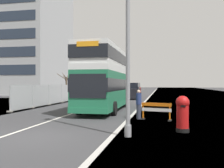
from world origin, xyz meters
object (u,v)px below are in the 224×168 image
(car_receding_mid, at_px, (135,90))
(pedestrian_at_kerb, at_px, (139,104))
(red_pillar_postbox, at_px, (183,112))
(double_decker_bus, at_px, (107,78))
(roadworks_barrier, at_px, (156,109))
(lamppost_foreground, at_px, (128,31))
(car_oncoming_near, at_px, (133,92))

(car_receding_mid, relative_size, pedestrian_at_kerb, 2.33)
(red_pillar_postbox, bearing_deg, double_decker_bus, 122.64)
(red_pillar_postbox, distance_m, roadworks_barrier, 3.76)
(double_decker_bus, bearing_deg, pedestrian_at_kerb, -56.93)
(roadworks_barrier, bearing_deg, lamppost_foreground, -101.81)
(red_pillar_postbox, height_order, car_oncoming_near, car_oncoming_near)
(double_decker_bus, distance_m, car_oncoming_near, 15.29)
(red_pillar_postbox, xyz_separation_m, car_receding_mid, (-5.72, 33.38, 0.20))
(lamppost_foreground, relative_size, red_pillar_postbox, 5.62)
(double_decker_bus, distance_m, pedestrian_at_kerb, 6.00)
(double_decker_bus, distance_m, red_pillar_postbox, 10.33)
(red_pillar_postbox, bearing_deg, roadworks_barrier, 109.86)
(double_decker_bus, xyz_separation_m, pedestrian_at_kerb, (3.13, -4.81, -1.76))
(red_pillar_postbox, xyz_separation_m, pedestrian_at_kerb, (-2.36, 3.76, 0.02))
(pedestrian_at_kerb, bearing_deg, red_pillar_postbox, -57.91)
(lamppost_foreground, distance_m, car_receding_mid, 35.24)
(double_decker_bus, bearing_deg, lamppost_foreground, -72.66)
(lamppost_foreground, height_order, pedestrian_at_kerb, lamppost_foreground)
(lamppost_foreground, distance_m, red_pillar_postbox, 4.49)
(lamppost_foreground, xyz_separation_m, pedestrian_at_kerb, (-0.03, 5.30, -3.50))
(car_oncoming_near, bearing_deg, lamppost_foreground, -83.86)
(double_decker_bus, relative_size, roadworks_barrier, 6.03)
(red_pillar_postbox, bearing_deg, pedestrian_at_kerb, 122.09)
(car_oncoming_near, relative_size, pedestrian_at_kerb, 2.13)
(double_decker_bus, distance_m, car_receding_mid, 24.86)
(double_decker_bus, relative_size, lamppost_foreground, 1.20)
(double_decker_bus, relative_size, car_receding_mid, 2.61)
(lamppost_foreground, distance_m, car_oncoming_near, 25.67)
(double_decker_bus, bearing_deg, car_oncoming_near, 88.37)
(pedestrian_at_kerb, bearing_deg, car_oncoming_near, 97.68)
(red_pillar_postbox, relative_size, car_oncoming_near, 0.42)
(double_decker_bus, relative_size, red_pillar_postbox, 6.73)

